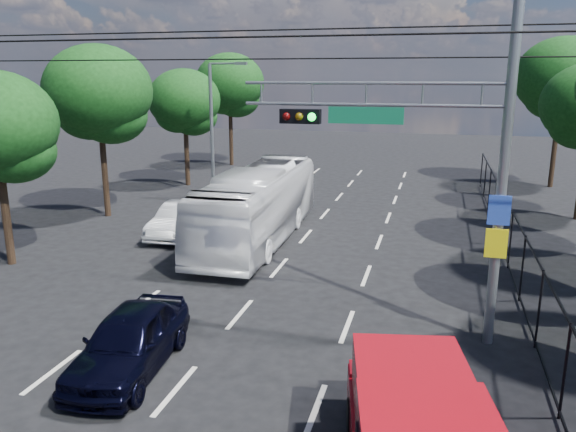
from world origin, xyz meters
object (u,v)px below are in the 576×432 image
(navy_hatchback, at_px, (129,341))
(white_van, at_px, (180,220))
(white_bus, at_px, (258,205))
(signal_mast, at_px, (451,128))

(navy_hatchback, distance_m, white_van, 10.95)
(navy_hatchback, xyz_separation_m, white_bus, (-0.37, 10.50, 0.75))
(navy_hatchback, height_order, white_bus, white_bus)
(white_bus, bearing_deg, signal_mast, -46.51)
(signal_mast, xyz_separation_m, navy_hatchback, (-6.62, -3.46, -4.54))
(signal_mast, height_order, white_van, signal_mast)
(navy_hatchback, bearing_deg, white_bus, 86.39)
(white_van, bearing_deg, signal_mast, -35.98)
(white_bus, xyz_separation_m, white_van, (-3.33, -0.20, -0.78))
(white_van, bearing_deg, navy_hatchback, -72.69)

